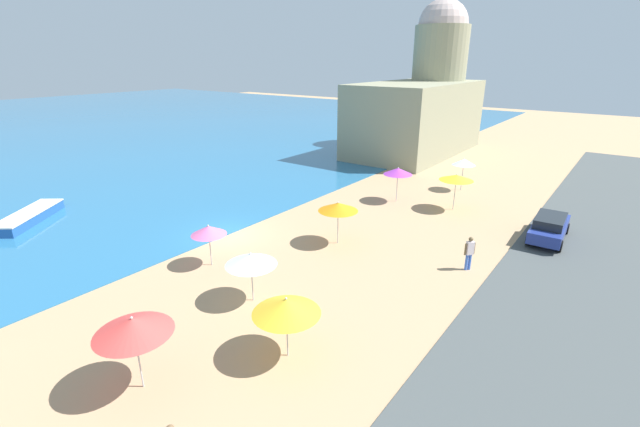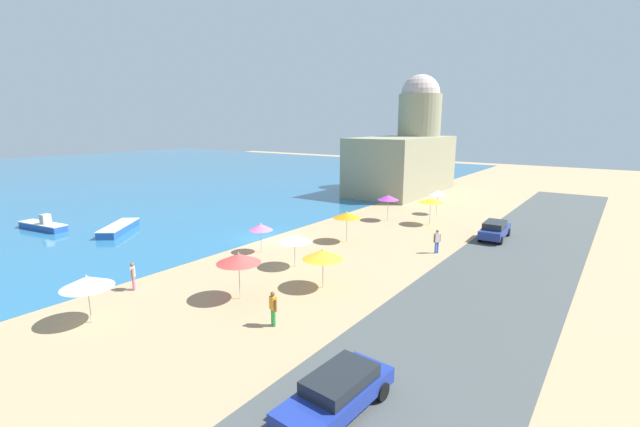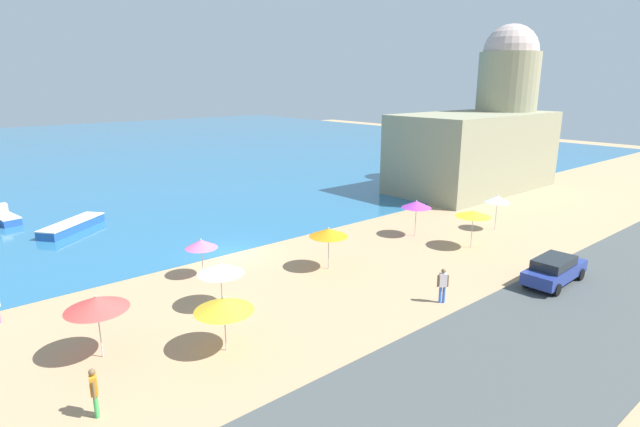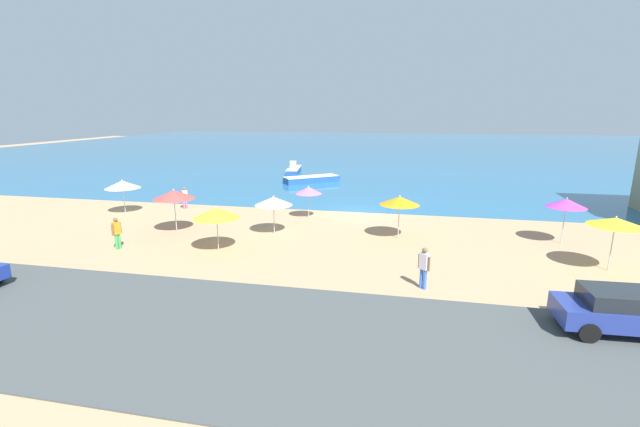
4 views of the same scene
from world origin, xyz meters
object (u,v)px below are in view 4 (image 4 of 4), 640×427
Objects in this scene: beach_umbrella_2 at (174,194)px; beach_umbrella_6 at (400,201)px; bather_0 at (185,197)px; beach_umbrella_3 at (616,222)px; bather_2 at (117,231)px; beach_umbrella_0 at (566,203)px; beach_umbrella_5 at (274,201)px; bather_1 at (424,266)px; beach_umbrella_7 at (216,213)px; beach_umbrella_4 at (309,190)px; skiff_offshore at (294,170)px; beach_umbrella_1 at (122,185)px; parked_car_1 at (630,311)px; skiff_nearshore at (312,179)px.

beach_umbrella_2 is 1.05× the size of beach_umbrella_6.
beach_umbrella_3 is at bearing -16.79° from bather_0.
bather_0 is at bearing 98.13° from bather_2.
beach_umbrella_0 is 4.08m from beach_umbrella_3.
beach_umbrella_5 is 1.30× the size of bather_1.
beach_umbrella_6 is 1.04× the size of beach_umbrella_7.
beach_umbrella_2 is 1.19× the size of beach_umbrella_4.
beach_umbrella_2 reaches higher than beach_umbrella_7.
beach_umbrella_5 is at bearing -77.49° from skiff_offshore.
beach_umbrella_7 is at bearing 164.36° from bather_1.
beach_umbrella_1 reaches higher than beach_umbrella_7.
beach_umbrella_4 is 0.96× the size of beach_umbrella_5.
beach_umbrella_1 is 0.94× the size of beach_umbrella_3.
parked_car_1 is at bearing -96.74° from beach_umbrella_0.
bather_1 is at bearing -37.67° from beach_umbrella_5.
beach_umbrella_2 is at bearing 70.07° from bather_2.
beach_umbrella_6 is at bearing 24.41° from beach_umbrella_7.
parked_car_1 is (14.80, -8.96, -1.13)m from beach_umbrella_5.
bather_2 is at bearing -175.61° from beach_umbrella_3.
beach_umbrella_3 reaches higher than beach_umbrella_6.
beach_umbrella_1 is at bearing -123.32° from skiff_nearshore.
beach_umbrella_4 is 9.70m from bather_0.
bather_2 is 23.28m from skiff_nearshore.
bather_2 is (-7.13, -4.49, -1.01)m from beach_umbrella_5.
bather_1 is (10.31, -2.88, -1.02)m from beach_umbrella_7.
beach_umbrella_0 is 1.08× the size of beach_umbrella_7.
beach_umbrella_0 reaches higher than bather_2.
bather_1 reaches higher than skiff_offshore.
beach_umbrella_5 is 0.96× the size of beach_umbrella_7.
beach_umbrella_3 reaches higher than bather_1.
beach_umbrella_6 is at bearing -62.15° from skiff_offshore.
skiff_offshore is (-13.84, 30.94, -0.57)m from bather_1.
beach_umbrella_6 is 1.42× the size of bather_1.
beach_umbrella_7 is 1.47× the size of bather_0.
beach_umbrella_7 is 28.33m from skiff_offshore.
bather_2 is 0.32× the size of skiff_nearshore.
beach_umbrella_5 is 0.40× the size of skiff_offshore.
bather_1 is at bearing -55.50° from beach_umbrella_4.
beach_umbrella_5 is at bearing 8.84° from beach_umbrella_2.
beach_umbrella_5 is at bearing -105.37° from beach_umbrella_4.
bather_1 is 1.03× the size of bather_2.
beach_umbrella_4 is (-14.89, 2.75, -0.36)m from beach_umbrella_0.
bather_2 is (-5.25, -0.88, -1.05)m from beach_umbrella_7.
beach_umbrella_0 reaches higher than bather_0.
bather_2 reaches higher than bather_0.
bather_2 reaches higher than skiff_offshore.
bather_0 is at bearing 163.21° from beach_umbrella_3.
beach_umbrella_2 is 15.37m from bather_1.
bather_0 is (-8.48, 4.95, -1.06)m from beach_umbrella_5.
beach_umbrella_2 is 1.62× the size of bather_0.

